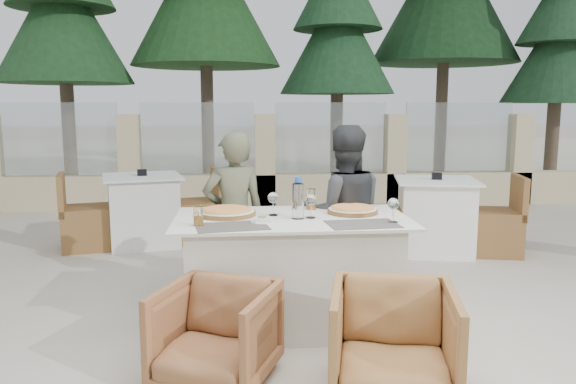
{
  "coord_description": "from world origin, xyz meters",
  "views": [
    {
      "loc": [
        -0.37,
        -3.65,
        1.53
      ],
      "look_at": [
        -0.03,
        0.41,
        0.9
      ],
      "focal_mm": 35.0,
      "sensor_mm": 36.0,
      "label": 1
    }
  ],
  "objects": [
    {
      "name": "ground",
      "position": [
        0.0,
        0.0,
        0.0
      ],
      "size": [
        80.0,
        80.0,
        0.0
      ],
      "primitive_type": "plane",
      "color": "#C0B5A4",
      "rests_on": "ground"
    },
    {
      "name": "sand_patch",
      "position": [
        0.0,
        14.0,
        0.01
      ],
      "size": [
        30.0,
        16.0,
        0.01
      ],
      "primitive_type": "cube",
      "color": "beige",
      "rests_on": "ground"
    },
    {
      "name": "perimeter_wall_far",
      "position": [
        0.0,
        4.8,
        0.8
      ],
      "size": [
        10.0,
        0.34,
        1.6
      ],
      "primitive_type": null,
      "color": "beige",
      "rests_on": "ground"
    },
    {
      "name": "pine_far_left",
      "position": [
        -3.5,
        7.0,
        2.75
      ],
      "size": [
        2.42,
        2.42,
        5.5
      ],
      "primitive_type": "cone",
      "color": "#1C4320",
      "rests_on": "ground"
    },
    {
      "name": "pine_mid_left",
      "position": [
        -1.0,
        7.5,
        3.25
      ],
      "size": [
        2.86,
        2.86,
        6.5
      ],
      "primitive_type": "cone",
      "color": "#1D451D",
      "rests_on": "ground"
    },
    {
      "name": "pine_centre",
      "position": [
        1.5,
        7.2,
        2.5
      ],
      "size": [
        2.2,
        2.2,
        5.0
      ],
      "primitive_type": "cone",
      "color": "#1D4525",
      "rests_on": "ground"
    },
    {
      "name": "pine_mid_right",
      "position": [
        3.8,
        7.8,
        3.4
      ],
      "size": [
        2.99,
        2.99,
        6.8
      ],
      "primitive_type": "cone",
      "color": "#16371A",
      "rests_on": "ground"
    },
    {
      "name": "pine_far_right",
      "position": [
        5.5,
        6.5,
        2.25
      ],
      "size": [
        1.98,
        1.98,
        4.5
      ],
      "primitive_type": "cone",
      "color": "#1D4124",
      "rests_on": "ground"
    },
    {
      "name": "dining_table",
      "position": [
        -0.03,
        0.11,
        0.39
      ],
      "size": [
        1.6,
        0.9,
        0.77
      ],
      "primitive_type": null,
      "color": "beige",
      "rests_on": "ground"
    },
    {
      "name": "placemat_near_left",
      "position": [
        -0.43,
        -0.16,
        0.77
      ],
      "size": [
        0.49,
        0.37,
        0.0
      ],
      "primitive_type": "cube",
      "rotation": [
        0.0,
        0.0,
        0.16
      ],
      "color": "#514E45",
      "rests_on": "dining_table"
    },
    {
      "name": "placemat_near_right",
      "position": [
        0.41,
        -0.16,
        0.77
      ],
      "size": [
        0.48,
        0.34,
        0.0
      ],
      "primitive_type": "cube",
      "rotation": [
        0.0,
        0.0,
        0.09
      ],
      "color": "#57514A",
      "rests_on": "dining_table"
    },
    {
      "name": "pizza_left",
      "position": [
        -0.47,
        0.21,
        0.8
      ],
      "size": [
        0.52,
        0.52,
        0.05
      ],
      "primitive_type": "cylinder",
      "rotation": [
        0.0,
        0.0,
        -0.35
      ],
      "color": "#D9501D",
      "rests_on": "dining_table"
    },
    {
      "name": "pizza_right",
      "position": [
        0.42,
        0.22,
        0.79
      ],
      "size": [
        0.43,
        0.43,
        0.05
      ],
      "primitive_type": "cylinder",
      "rotation": [
        0.0,
        0.0,
        0.25
      ],
      "color": "orange",
      "rests_on": "dining_table"
    },
    {
      "name": "water_bottle",
      "position": [
        0.01,
        0.06,
        0.91
      ],
      "size": [
        0.09,
        0.09,
        0.28
      ],
      "primitive_type": "cylinder",
      "rotation": [
        0.0,
        0.0,
        -0.11
      ],
      "color": "#A4BED8",
      "rests_on": "dining_table"
    },
    {
      "name": "wine_glass_centre",
      "position": [
        -0.15,
        0.19,
        0.86
      ],
      "size": [
        0.08,
        0.08,
        0.18
      ],
      "primitive_type": null,
      "rotation": [
        0.0,
        0.0,
        0.01
      ],
      "color": "white",
      "rests_on": "dining_table"
    },
    {
      "name": "wine_glass_near",
      "position": [
        0.1,
        0.08,
        0.86
      ],
      "size": [
        0.09,
        0.09,
        0.18
      ],
      "primitive_type": null,
      "rotation": [
        0.0,
        0.0,
        0.18
      ],
      "color": "white",
      "rests_on": "dining_table"
    },
    {
      "name": "wine_glass_corner",
      "position": [
        0.62,
        -0.12,
        0.86
      ],
      "size": [
        0.09,
        0.09,
        0.18
      ],
      "primitive_type": null,
      "rotation": [
        0.0,
        0.0,
        -0.19
      ],
      "color": "white",
      "rests_on": "dining_table"
    },
    {
      "name": "beer_glass_left",
      "position": [
        -0.64,
        -0.11,
        0.83
      ],
      "size": [
        0.07,
        0.07,
        0.12
      ],
      "primitive_type": "cylinder",
      "rotation": [
        0.0,
        0.0,
        -0.1
      ],
      "color": "orange",
      "rests_on": "dining_table"
    },
    {
      "name": "beer_glass_right",
      "position": [
        0.15,
        0.4,
        0.85
      ],
      "size": [
        0.09,
        0.09,
        0.15
      ],
      "primitive_type": "cylinder",
      "rotation": [
        0.0,
        0.0,
        0.21
      ],
      "color": "orange",
      "rests_on": "dining_table"
    },
    {
      "name": "olive_dish",
      "position": [
        -0.23,
        -0.05,
        0.79
      ],
      "size": [
        0.12,
        0.12,
        0.04
      ],
      "primitive_type": null,
      "rotation": [
        0.0,
        0.0,
        0.13
      ],
      "color": "white",
      "rests_on": "dining_table"
    },
    {
      "name": "armchair_far_left",
      "position": [
        -0.39,
        0.8,
        0.33
      ],
      "size": [
        0.77,
        0.78,
        0.66
      ],
      "primitive_type": "imported",
      "rotation": [
        0.0,
        0.0,
        3.22
      ],
      "color": "brown",
      "rests_on": "ground"
    },
    {
      "name": "armchair_far_right",
      "position": [
        0.34,
        0.83,
        0.27
      ],
      "size": [
        0.68,
        0.69,
        0.54
      ],
      "primitive_type": "imported",
      "rotation": [
        0.0,
        0.0,
        2.95
      ],
      "color": "#9A6538",
      "rests_on": "ground"
    },
    {
      "name": "armchair_near_left",
      "position": [
        -0.52,
        -0.68,
        0.28
      ],
      "size": [
        0.78,
        0.79,
        0.56
      ],
      "primitive_type": "imported",
      "rotation": [
        0.0,
        0.0,
        -0.4
      ],
      "color": "brown",
      "rests_on": "ground"
    },
    {
      "name": "armchair_near_right",
      "position": [
        0.41,
        -0.92,
        0.3
      ],
      "size": [
        0.77,
        0.78,
        0.6
      ],
      "primitive_type": "imported",
      "rotation": [
        0.0,
        0.0,
        -0.22
      ],
      "color": "#996837",
      "rests_on": "ground"
    },
    {
      "name": "diner_left",
      "position": [
        -0.43,
        0.65,
        0.67
      ],
      "size": [
        0.54,
        0.41,
        1.33
      ],
      "primitive_type": "imported",
      "rotation": [
        0.0,
        0.0,
        3.33
      ],
      "color": "#575941",
      "rests_on": "ground"
    },
    {
      "name": "diner_right",
      "position": [
        0.41,
        0.55,
        0.69
      ],
      "size": [
        0.68,
        0.53,
        1.38
      ],
      "primitive_type": "imported",
      "rotation": [
        0.0,
        0.0,
        3.13
      ],
      "color": "#333537",
      "rests_on": "ground"
    },
    {
      "name": "bg_table_a",
      "position": [
        -1.45,
        2.55,
        0.39
      ],
      "size": [
        1.79,
        1.19,
        0.77
      ],
      "primitive_type": null,
      "rotation": [
        0.0,
        0.0,
        0.24
      ],
      "color": "silver",
      "rests_on": "ground"
    },
    {
      "name": "bg_table_b",
      "position": [
        1.65,
        1.96,
        0.39
      ],
      "size": [
        1.77,
        1.14,
        0.77
      ],
      "primitive_type": null,
      "rotation": [
        0.0,
        0.0,
        -0.21
      ],
      "color": "white",
      "rests_on": "ground"
    }
  ]
}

